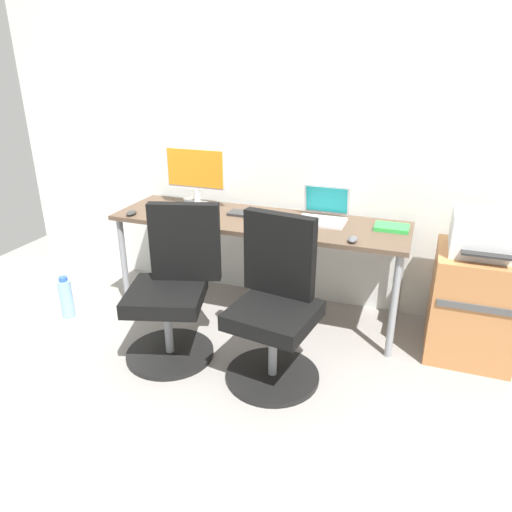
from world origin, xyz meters
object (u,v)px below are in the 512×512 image
at_px(desktop_monitor, 196,172).
at_px(printer, 486,233).
at_px(water_bottle_on_floor, 66,298).
at_px(office_chair_left, 173,291).
at_px(open_laptop, 324,212).
at_px(office_chair_right, 275,308).
at_px(coffee_mug, 294,223).
at_px(side_cabinet, 473,303).

bearing_deg(desktop_monitor, printer, -4.83).
bearing_deg(water_bottle_on_floor, office_chair_left, -7.30).
distance_m(desktop_monitor, open_laptop, 0.97).
relative_size(office_chair_right, water_bottle_on_floor, 3.03).
bearing_deg(desktop_monitor, coffee_mug, -18.94).
height_order(water_bottle_on_floor, desktop_monitor, desktop_monitor).
relative_size(side_cabinet, desktop_monitor, 1.40).
bearing_deg(side_cabinet, office_chair_right, -149.76).
height_order(office_chair_left, water_bottle_on_floor, office_chair_left).
distance_m(open_laptop, coffee_mug, 0.28).
xyz_separation_m(desktop_monitor, open_laptop, (0.95, -0.03, -0.20)).
distance_m(office_chair_right, printer, 1.29).
height_order(water_bottle_on_floor, open_laptop, open_laptop).
relative_size(desktop_monitor, coffee_mug, 5.22).
distance_m(office_chair_left, desktop_monitor, 0.98).
relative_size(water_bottle_on_floor, coffee_mug, 3.37).
distance_m(office_chair_left, open_laptop, 1.11).
xyz_separation_m(office_chair_left, office_chair_right, (0.64, 0.00, 0.00)).
xyz_separation_m(printer, coffee_mug, (-1.11, -0.12, -0.03)).
bearing_deg(water_bottle_on_floor, coffee_mug, 13.98).
relative_size(open_laptop, coffee_mug, 3.37).
bearing_deg(side_cabinet, printer, -90.00).
relative_size(water_bottle_on_floor, desktop_monitor, 0.65).
bearing_deg(open_laptop, coffee_mug, -118.00).
relative_size(office_chair_right, printer, 2.35).
height_order(office_chair_right, desktop_monitor, desktop_monitor).
distance_m(office_chair_left, coffee_mug, 0.86).
xyz_separation_m(office_chair_right, printer, (1.07, 0.62, 0.37)).
bearing_deg(office_chair_right, water_bottle_on_floor, 175.71).
distance_m(side_cabinet, coffee_mug, 1.19).
xyz_separation_m(office_chair_right, coffee_mug, (-0.04, 0.50, 0.34)).
distance_m(office_chair_right, side_cabinet, 1.24).
distance_m(office_chair_right, water_bottle_on_floor, 1.62).
distance_m(side_cabinet, open_laptop, 1.08).
height_order(printer, desktop_monitor, desktop_monitor).
bearing_deg(printer, side_cabinet, 90.00).
xyz_separation_m(office_chair_left, coffee_mug, (0.60, 0.51, 0.34)).
xyz_separation_m(open_laptop, coffee_mug, (-0.13, -0.25, -0.01)).
bearing_deg(side_cabinet, desktop_monitor, 175.20).
bearing_deg(coffee_mug, office_chair_right, -85.21).
xyz_separation_m(printer, water_bottle_on_floor, (-2.65, -0.50, -0.64)).
height_order(office_chair_left, open_laptop, same).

